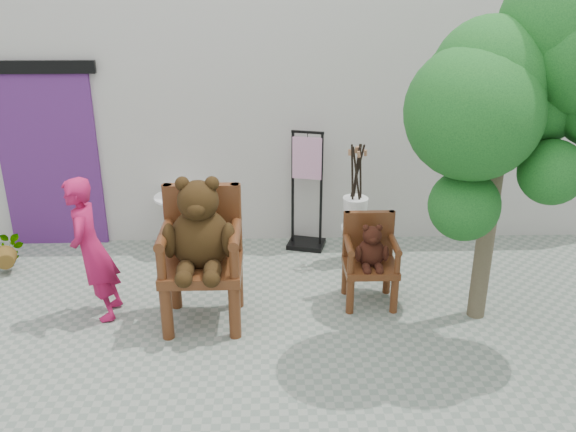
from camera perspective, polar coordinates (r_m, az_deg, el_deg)
The scene contains 11 objects.
ground_plane at distance 5.79m, azimuth 1.35°, elevation -12.74°, with size 60.00×60.00×0.00m, color gray.
back_wall at distance 8.05m, azimuth 0.26°, elevation 9.16°, with size 9.00×1.00×3.00m, color beige.
doorway at distance 8.10m, azimuth -21.42°, elevation 5.24°, with size 1.40×0.11×2.33m.
chair_big at distance 5.93m, azimuth -8.17°, elevation -2.23°, with size 0.78×0.81×1.54m.
chair_small at distance 6.42m, azimuth 7.71°, elevation -3.48°, with size 0.55×0.50×0.96m.
person at distance 6.32m, azimuth -17.91°, elevation -3.05°, with size 0.54×0.35×1.48m, color #AC1548.
cafe_table at distance 7.74m, azimuth -10.09°, elevation 0.01°, with size 0.60×0.60×0.70m.
display_stand at distance 7.61m, azimuth 1.76°, elevation 1.15°, with size 0.53×0.46×1.51m.
stool_bucket at distance 7.25m, azimuth 6.29°, elevation 0.42°, with size 0.32×0.32×1.45m.
tree at distance 5.54m, azimuth 21.51°, elevation 11.57°, with size 2.08×2.03×3.46m.
potted_plant at distance 7.90m, azimuth -24.89°, elevation -3.01°, with size 0.41×0.36×0.46m, color #113F17.
Camera 1 is at (-0.28, -4.74, 3.32)m, focal length 38.00 mm.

